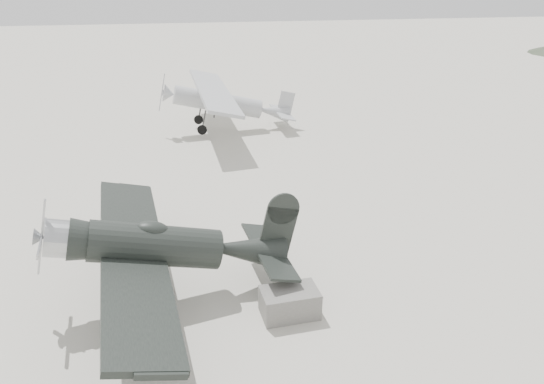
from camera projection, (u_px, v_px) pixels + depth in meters
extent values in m
plane|color=#ADA89A|center=(264.00, 279.00, 17.45)|extent=(160.00, 160.00, 0.00)
cylinder|color=black|center=(156.00, 246.00, 15.68)|extent=(3.95, 1.66, 1.22)
cone|color=black|center=(250.00, 232.00, 16.40)|extent=(2.38, 1.39, 1.13)
cylinder|color=#A5A8AA|center=(60.00, 260.00, 14.99)|extent=(0.91, 1.16, 1.08)
cone|color=#A5A8AA|center=(41.00, 262.00, 14.85)|extent=(0.36, 0.52, 0.49)
cube|color=#A5A8AA|center=(43.00, 262.00, 14.87)|extent=(0.07, 0.16, 2.26)
ellipsoid|color=black|center=(148.00, 231.00, 15.41)|extent=(1.02, 0.70, 0.40)
cube|color=black|center=(136.00, 258.00, 15.64)|extent=(3.05, 10.59, 0.19)
cube|color=black|center=(271.00, 228.00, 16.57)|extent=(1.38, 3.74, 0.09)
cube|color=black|center=(275.00, 206.00, 16.30)|extent=(1.05, 0.21, 1.57)
cylinder|color=black|center=(130.00, 317.00, 14.99)|extent=(0.60, 0.21, 0.59)
cylinder|color=black|center=(126.00, 274.00, 17.06)|extent=(0.60, 0.21, 0.59)
cylinder|color=#333333|center=(127.00, 300.00, 14.76)|extent=(0.11, 0.11, 1.22)
cylinder|color=#333333|center=(124.00, 258.00, 16.83)|extent=(0.11, 0.11, 1.22)
cylinder|color=black|center=(278.00, 239.00, 16.79)|extent=(0.20, 0.09, 0.19)
cylinder|color=#A6A9AC|center=(218.00, 102.00, 31.85)|extent=(5.33, 1.40, 1.12)
cone|color=#A6A9AC|center=(276.00, 99.00, 32.57)|extent=(1.88, 1.11, 1.02)
cone|color=#A6A9AC|center=(168.00, 105.00, 31.26)|extent=(0.66, 1.09, 1.06)
cube|color=#A6A9AC|center=(161.00, 105.00, 31.18)|extent=(0.06, 0.14, 2.24)
cube|color=#A6A9AC|center=(211.00, 92.00, 31.52)|extent=(2.52, 11.26, 0.18)
cube|color=#A6A9AC|center=(284.00, 98.00, 32.65)|extent=(1.10, 3.50, 0.08)
cube|color=#A6A9AC|center=(285.00, 87.00, 32.41)|extent=(0.92, 0.13, 1.32)
cylinder|color=black|center=(208.00, 133.00, 31.31)|extent=(0.58, 0.17, 0.57)
cylinder|color=black|center=(204.00, 123.00, 33.31)|extent=(0.58, 0.17, 0.57)
cylinder|color=#333333|center=(207.00, 124.00, 31.08)|extent=(0.10, 0.10, 1.22)
cylinder|color=#333333|center=(203.00, 114.00, 33.08)|extent=(0.10, 0.10, 1.22)
cylinder|color=black|center=(287.00, 103.00, 32.84)|extent=(0.19, 0.08, 0.18)
cube|color=slate|center=(290.00, 303.00, 15.54)|extent=(1.74, 1.18, 0.83)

